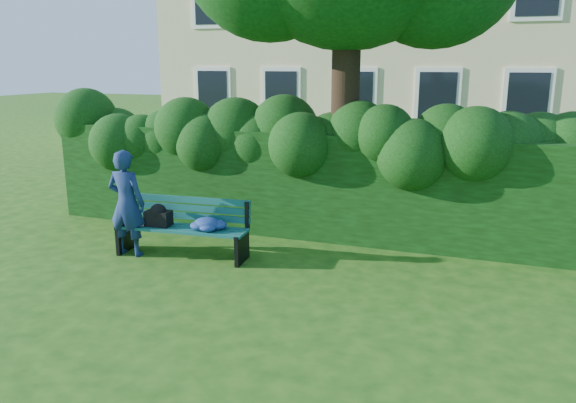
% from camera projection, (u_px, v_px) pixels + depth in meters
% --- Properties ---
extents(ground, '(80.00, 80.00, 0.00)m').
position_uv_depth(ground, '(274.00, 277.00, 7.88)').
color(ground, '#1C4B11').
rests_on(ground, ground).
extents(hedge, '(10.00, 1.00, 1.80)m').
position_uv_depth(hedge, '(319.00, 183.00, 9.68)').
color(hedge, black).
rests_on(hedge, ground).
extents(park_bench, '(2.10, 0.71, 0.89)m').
position_uv_depth(park_bench, '(185.00, 225.00, 8.62)').
color(park_bench, '#0F4B40').
rests_on(park_bench, ground).
extents(man_reading, '(0.62, 0.41, 1.66)m').
position_uv_depth(man_reading, '(127.00, 203.00, 8.60)').
color(man_reading, navy).
rests_on(man_reading, ground).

